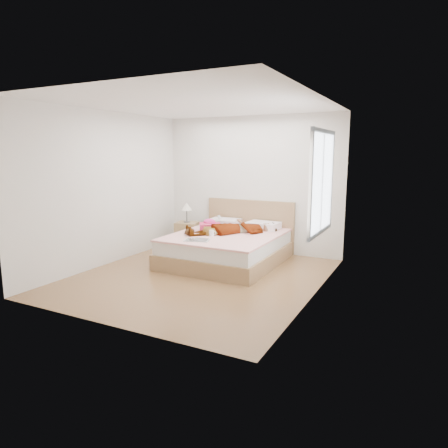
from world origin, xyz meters
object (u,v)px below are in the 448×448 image
magazine (197,240)px  coffee_mug (212,233)px  towel (210,226)px  phone (219,217)px  plush_toy (189,232)px  nightstand (187,233)px  woman (234,226)px  bed (229,246)px

magazine → coffee_mug: (0.04, 0.42, 0.04)m
towel → coffee_mug: size_ratio=3.63×
phone → plush_toy: bearing=-136.2°
towel → magazine: towel is taller
towel → coffee_mug: towel is taller
nightstand → magazine: bearing=-52.4°
phone → coffee_mug: phone is taller
magazine → coffee_mug: coffee_mug is taller
woman → towel: woman is taller
towel → phone: bearing=90.6°
towel → magazine: size_ratio=1.06×
bed → coffee_mug: bed is taller
bed → nightstand: (-1.23, 0.56, 0.03)m
towel → plush_toy: (-0.08, -0.59, -0.02)m
phone → plush_toy: size_ratio=0.46×
towel → nightstand: 0.95m
bed → towel: size_ratio=4.33×
magazine → towel: bearing=105.9°
plush_toy → magazine: bearing=-43.0°
coffee_mug → plush_toy: (-0.37, -0.12, 0.01)m
plush_toy → bed: bearing=43.0°
phone → woman: bearing=-80.5°
phone → bed: bearing=-89.3°
towel → nightstand: (-0.79, 0.45, -0.29)m
towel → nightstand: bearing=149.9°
magazine → bed: bearing=76.8°
coffee_mug → plush_toy: size_ratio=0.62×
woman → towel: size_ratio=3.47×
coffee_mug → phone: bearing=109.6°
towel → bed: bearing=-13.6°
woman → plush_toy: (-0.57, -0.56, -0.06)m
magazine → nightstand: size_ratio=0.50×
woman → plush_toy: 0.80m
woman → magazine: (-0.24, -0.87, -0.11)m
magazine → plush_toy: (-0.33, 0.31, 0.05)m
magazine → nightstand: 1.72m
phone → towel: phone is taller
bed → magazine: bearing=-103.2°
phone → coffee_mug: bearing=-112.3°
towel → magazine: 0.93m
woman → plush_toy: bearing=-87.3°
woman → phone: bearing=-170.5°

